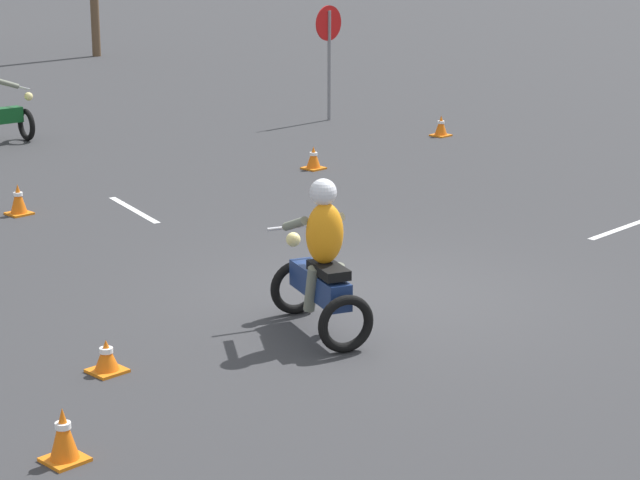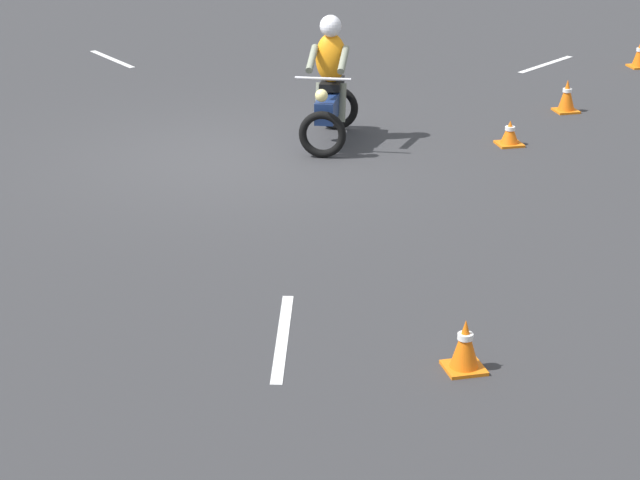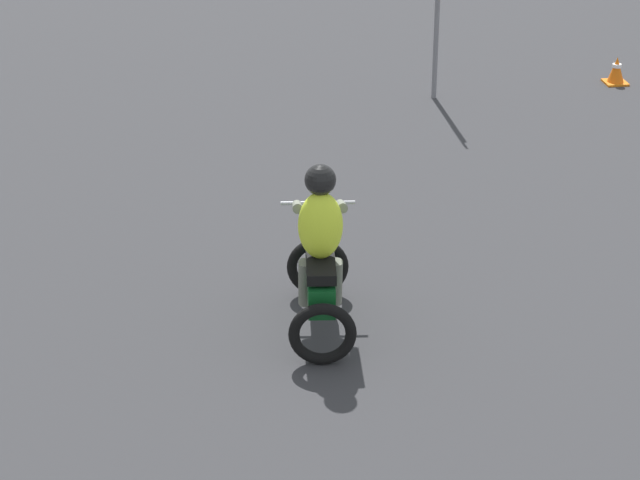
# 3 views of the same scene
# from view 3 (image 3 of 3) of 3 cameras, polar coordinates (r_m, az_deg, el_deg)

# --- Properties ---
(motorcycle_rider_background) EXTENTS (1.54, 0.79, 1.66)m
(motorcycle_rider_background) POSITION_cam_3_polar(r_m,az_deg,el_deg) (11.24, 0.01, -0.88)
(motorcycle_rider_background) COLOR black
(motorcycle_rider_background) RESTS_ON ground
(traffic_cone_near_left) EXTENTS (0.32, 0.32, 0.39)m
(traffic_cone_near_left) POSITION_cam_3_polar(r_m,az_deg,el_deg) (18.59, 13.39, 7.54)
(traffic_cone_near_left) COLOR orange
(traffic_cone_near_left) RESTS_ON ground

